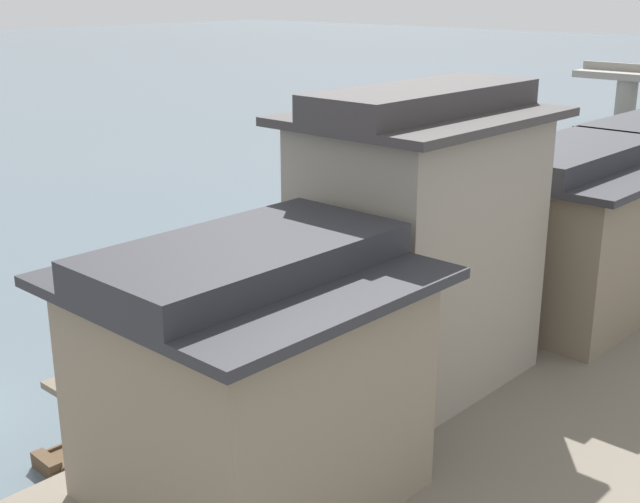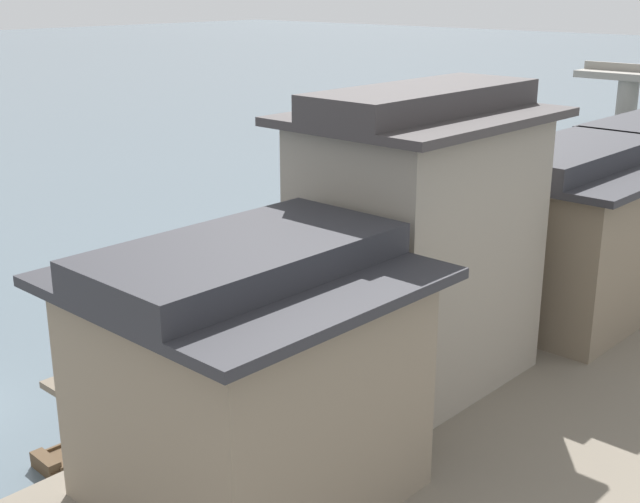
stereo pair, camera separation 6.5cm
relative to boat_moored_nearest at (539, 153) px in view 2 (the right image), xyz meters
The scene contains 9 objects.
boat_moored_nearest is the anchor object (origin of this frame).
boat_moored_second 21.53m from the boat_moored_nearest, 58.74° to the right, with size 1.84×4.48×0.35m.
boat_moored_far 45.73m from the boat_moored_nearest, 75.28° to the right, with size 1.32×5.21×0.46m.
house_waterfront_nearest 47.49m from the boat_moored_nearest, 69.22° to the right, with size 7.14×7.09×6.14m.
house_waterfront_second 40.52m from the boat_moored_nearest, 66.44° to the right, with size 5.70×7.55×8.74m.
house_waterfront_tall 33.63m from the boat_moored_nearest, 60.05° to the right, with size 6.93×7.87×6.14m.
mooring_post_dock_near 44.64m from the boat_moored_nearest, 72.75° to the right, with size 0.20×0.20×0.86m, color #473828.
mooring_post_dock_mid 36.70m from the boat_moored_nearest, 68.85° to the right, with size 0.20×0.20×0.95m, color #473828.
mooring_post_dock_far 29.14m from the boat_moored_nearest, 62.98° to the right, with size 0.20×0.20×0.98m, color #473828.
Camera 2 is at (23.67, -8.22, 12.17)m, focal length 47.14 mm.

